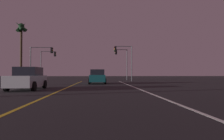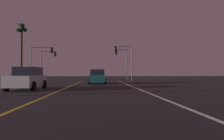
{
  "view_description": "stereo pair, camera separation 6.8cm",
  "coord_description": "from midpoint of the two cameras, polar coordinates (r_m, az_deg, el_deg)",
  "views": [
    {
      "loc": [
        2.79,
        1.31,
        1.2
      ],
      "look_at": [
        4.36,
        26.27,
        1.66
      ],
      "focal_mm": 31.98,
      "sensor_mm": 36.0,
      "label": 1
    },
    {
      "loc": [
        2.85,
        1.31,
        1.2
      ],
      "look_at": [
        4.36,
        26.27,
        1.66
      ],
      "focal_mm": 31.98,
      "sensor_mm": 36.0,
      "label": 2
    }
  ],
  "objects": [
    {
      "name": "traffic_light_near_right",
      "position": [
        32.19,
        3.21,
        4.25
      ],
      "size": [
        2.94,
        0.36,
        5.66
      ],
      "rotation": [
        0.0,
        0.0,
        3.14
      ],
      "color": "#4C4C51",
      "rests_on": "ground"
    },
    {
      "name": "lane_edge_right",
      "position": [
        12.45,
        10.73,
        -6.57
      ],
      "size": [
        0.16,
        38.64,
        0.01
      ],
      "primitive_type": "cube",
      "color": "silver",
      "rests_on": "ground"
    },
    {
      "name": "lane_center_divider",
      "position": [
        12.39,
        -16.86,
        -6.57
      ],
      "size": [
        0.16,
        38.64,
        0.01
      ],
      "primitive_type": "cube",
      "color": "gold",
      "rests_on": "ground"
    },
    {
      "name": "traffic_light_far_left",
      "position": [
        38.6,
        -17.81,
        3.09
      ],
      "size": [
        2.86,
        0.36,
        5.34
      ],
      "color": "#4C4C51",
      "rests_on": "ground"
    },
    {
      "name": "car_oncoming",
      "position": [
        16.3,
        -23.06,
        -2.31
      ],
      "size": [
        2.02,
        4.3,
        1.7
      ],
      "rotation": [
        0.0,
        0.0,
        -1.57
      ],
      "color": "black",
      "rests_on": "ground"
    },
    {
      "name": "palm_tree_left_far",
      "position": [
        36.05,
        -24.6,
        9.51
      ],
      "size": [
        2.06,
        1.87,
        9.71
      ],
      "color": "#473826",
      "rests_on": "ground"
    },
    {
      "name": "car_ahead_far",
      "position": [
        23.97,
        -4.26,
        -1.97
      ],
      "size": [
        2.02,
        4.3,
        1.7
      ],
      "rotation": [
        0.0,
        0.0,
        1.57
      ],
      "color": "black",
      "rests_on": "ground"
    },
    {
      "name": "traffic_light_far_right",
      "position": [
        37.67,
        2.67,
        3.55
      ],
      "size": [
        2.36,
        0.36,
        5.78
      ],
      "rotation": [
        0.0,
        0.0,
        3.14
      ],
      "color": "#4C4C51",
      "rests_on": "ground"
    },
    {
      "name": "traffic_light_near_left",
      "position": [
        33.21,
        -19.54,
        3.88
      ],
      "size": [
        3.56,
        0.36,
        5.38
      ],
      "color": "#4C4C51",
      "rests_on": "ground"
    }
  ]
}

